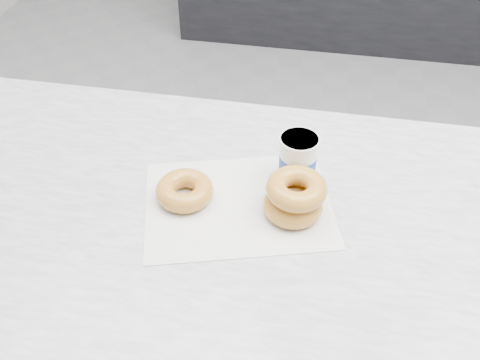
{
  "coord_description": "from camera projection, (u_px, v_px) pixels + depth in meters",
  "views": [
    {
      "loc": [
        -0.26,
        -1.25,
        1.59
      ],
      "look_at": [
        -0.39,
        -0.54,
        0.95
      ],
      "focal_mm": 40.0,
      "sensor_mm": 36.0,
      "label": 1
    }
  ],
  "objects": [
    {
      "name": "ground",
      "position": [
        373.0,
        291.0,
        1.94
      ],
      "size": [
        5.0,
        5.0,
        0.0
      ],
      "primitive_type": "plane",
      "color": "gray",
      "rests_on": "ground"
    },
    {
      "name": "donut_single",
      "position": [
        185.0,
        190.0,
        0.98
      ],
      "size": [
        0.12,
        0.12,
        0.04
      ],
      "primitive_type": "torus",
      "rotation": [
        0.0,
        0.0,
        -0.15
      ],
      "color": "#CE8338",
      "rests_on": "wax_paper"
    },
    {
      "name": "coffee_cup",
      "position": [
        298.0,
        159.0,
        1.0
      ],
      "size": [
        0.08,
        0.08,
        0.1
      ],
      "rotation": [
        0.0,
        0.0,
        0.16
      ],
      "color": "white",
      "rests_on": "counter"
    },
    {
      "name": "wax_paper",
      "position": [
        238.0,
        204.0,
        0.99
      ],
      "size": [
        0.4,
        0.35,
        0.0
      ],
      "primitive_type": "cube",
      "rotation": [
        0.0,
        0.0,
        0.29
      ],
      "color": "silver",
      "rests_on": "counter"
    },
    {
      "name": "donut_stack",
      "position": [
        294.0,
        197.0,
        0.94
      ],
      "size": [
        0.15,
        0.15,
        0.08
      ],
      "color": "#CE8338",
      "rests_on": "wax_paper"
    }
  ]
}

